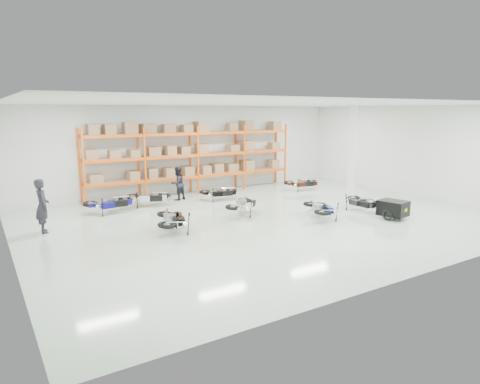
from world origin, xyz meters
TOP-DOWN VIEW (x-y plane):
  - room at (0.00, 0.00)m, footprint 18.00×18.00m
  - pallet_rack at (-0.00, 6.45)m, footprint 11.28×0.98m
  - structural_column at (5.20, 0.50)m, footprint 0.25×0.25m
  - moto_blue_centre at (1.82, -1.18)m, footprint 1.51×1.95m
  - moto_silver_left at (-0.38, 1.08)m, footprint 1.90×1.74m
  - moto_black_far_left at (-3.92, 0.20)m, footprint 1.51×2.06m
  - moto_touring_right at (4.26, -1.08)m, footprint 0.85×1.69m
  - trailer at (4.26, -2.68)m, footprint 1.02×1.80m
  - moto_back_a at (-5.01, 4.26)m, footprint 1.86×1.02m
  - moto_back_b at (-3.17, 4.70)m, footprint 1.90×1.41m
  - moto_back_c at (0.18, 4.13)m, footprint 1.74×1.13m
  - moto_back_d at (5.25, 4.03)m, footprint 1.79×1.17m
  - person_left at (-7.80, 2.58)m, footprint 0.47×0.71m
  - person_back at (-1.49, 5.25)m, footprint 0.95×0.85m

SIDE VIEW (x-z plane):
  - trailer at x=4.26m, z-range 0.06..0.79m
  - moto_back_c at x=0.18m, z-range -0.03..1.01m
  - moto_back_d at x=5.25m, z-range -0.03..1.04m
  - moto_touring_right at x=4.26m, z-range -0.03..1.06m
  - moto_back_b at x=-3.17m, z-range -0.03..1.07m
  - moto_silver_left at x=-0.38m, z-range -0.03..1.09m
  - moto_blue_centre at x=1.82m, z-range -0.03..1.10m
  - moto_back_a at x=-5.01m, z-range -0.03..1.13m
  - moto_black_far_left at x=-3.92m, z-range -0.03..1.17m
  - person_back at x=-1.49m, z-range 0.00..1.62m
  - person_left at x=-7.80m, z-range 0.00..1.92m
  - room at x=0.00m, z-range -6.75..11.25m
  - structural_column at x=5.20m, z-range 0.00..4.50m
  - pallet_rack at x=0.00m, z-range 0.45..4.07m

